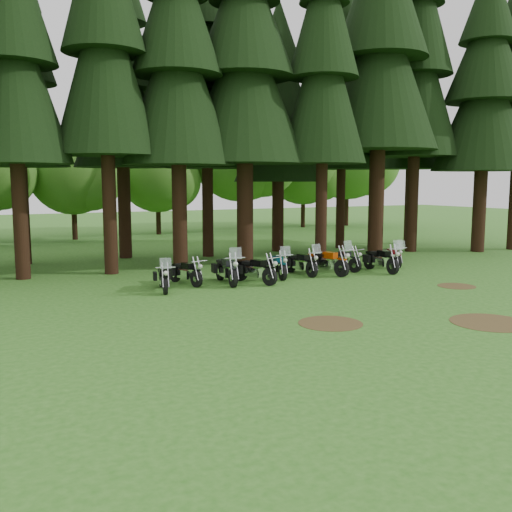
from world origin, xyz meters
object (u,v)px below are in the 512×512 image
at_px(motorcycle_0, 163,279).
at_px(motorcycle_6, 327,263).
at_px(motorcycle_2, 226,271).
at_px(motorcycle_9, 391,257).
at_px(motorcycle_5, 301,264).
at_px(motorcycle_1, 185,273).
at_px(motorcycle_8, 381,260).
at_px(motorcycle_3, 255,271).
at_px(motorcycle_4, 276,266).
at_px(motorcycle_7, 341,261).

bearing_deg(motorcycle_0, motorcycle_6, 15.15).
relative_size(motorcycle_2, motorcycle_9, 1.19).
distance_m(motorcycle_5, motorcycle_6, 1.10).
bearing_deg(motorcycle_2, motorcycle_9, 11.48).
relative_size(motorcycle_1, motorcycle_5, 0.93).
relative_size(motorcycle_6, motorcycle_9, 1.18).
bearing_deg(motorcycle_2, motorcycle_8, 3.85).
xyz_separation_m(motorcycle_5, motorcycle_8, (3.55, -0.90, 0.03)).
bearing_deg(motorcycle_3, motorcycle_9, -9.78).
bearing_deg(motorcycle_2, motorcycle_5, 14.54).
distance_m(motorcycle_4, motorcycle_9, 6.26).
relative_size(motorcycle_4, motorcycle_5, 1.00).
bearing_deg(motorcycle_1, motorcycle_5, -13.86).
bearing_deg(motorcycle_3, motorcycle_4, 11.02).
distance_m(motorcycle_2, motorcycle_3, 1.09).
bearing_deg(motorcycle_4, motorcycle_7, 14.48).
height_order(motorcycle_4, motorcycle_9, motorcycle_4).
height_order(motorcycle_2, motorcycle_4, motorcycle_2).
bearing_deg(motorcycle_2, motorcycle_0, -167.21).
height_order(motorcycle_7, motorcycle_9, motorcycle_9).
bearing_deg(motorcycle_0, motorcycle_9, 17.38).
xyz_separation_m(motorcycle_0, motorcycle_3, (3.64, -0.13, 0.03)).
bearing_deg(motorcycle_9, motorcycle_7, -165.99).
xyz_separation_m(motorcycle_4, motorcycle_6, (2.26, -0.34, 0.04)).
distance_m(motorcycle_5, motorcycle_9, 5.01).
relative_size(motorcycle_6, motorcycle_7, 1.17).
xyz_separation_m(motorcycle_1, motorcycle_3, (2.49, -0.95, 0.04)).
height_order(motorcycle_2, motorcycle_9, motorcycle_2).
xyz_separation_m(motorcycle_1, motorcycle_2, (1.47, -0.57, 0.07)).
relative_size(motorcycle_1, motorcycle_6, 0.86).
bearing_deg(motorcycle_1, motorcycle_9, -12.34).
bearing_deg(motorcycle_1, motorcycle_7, -12.13).
distance_m(motorcycle_2, motorcycle_6, 4.68).
relative_size(motorcycle_7, motorcycle_9, 1.01).
xyz_separation_m(motorcycle_2, motorcycle_4, (2.42, 0.37, -0.04)).
xyz_separation_m(motorcycle_6, motorcycle_9, (4.00, 0.60, -0.08)).
height_order(motorcycle_3, motorcycle_7, motorcycle_3).
relative_size(motorcycle_5, motorcycle_8, 0.94).
distance_m(motorcycle_5, motorcycle_7, 2.22).
height_order(motorcycle_1, motorcycle_7, motorcycle_7).
height_order(motorcycle_1, motorcycle_3, motorcycle_3).
bearing_deg(motorcycle_3, motorcycle_7, -5.43).
bearing_deg(motorcycle_1, motorcycle_3, -33.53).
bearing_deg(motorcycle_4, motorcycle_2, -161.22).
distance_m(motorcycle_2, motorcycle_8, 7.23).
bearing_deg(motorcycle_2, motorcycle_4, 16.07).
bearing_deg(motorcycle_8, motorcycle_9, 38.87).
xyz_separation_m(motorcycle_1, motorcycle_4, (3.88, -0.19, 0.03)).
bearing_deg(motorcycle_7, motorcycle_8, -53.79).
relative_size(motorcycle_3, motorcycle_6, 0.91).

